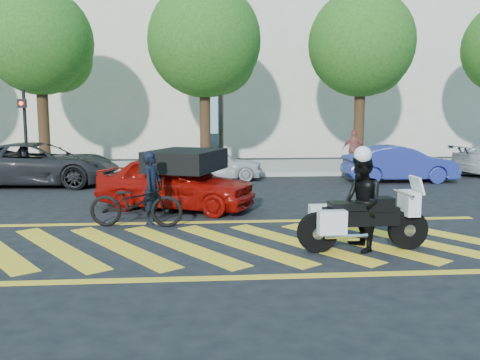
{
  "coord_description": "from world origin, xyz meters",
  "views": [
    {
      "loc": [
        -0.23,
        -9.13,
        2.46
      ],
      "look_at": [
        0.58,
        1.1,
        1.05
      ],
      "focal_mm": 38.0,
      "sensor_mm": 36.0,
      "label": 1
    }
  ],
  "objects": [
    {
      "name": "ground",
      "position": [
        0.0,
        0.0,
        0.0
      ],
      "size": [
        90.0,
        90.0,
        0.0
      ],
      "primitive_type": "plane",
      "color": "black",
      "rests_on": "ground"
    },
    {
      "name": "sidewalk",
      "position": [
        0.0,
        12.0,
        0.07
      ],
      "size": [
        60.0,
        5.0,
        0.15
      ],
      "primitive_type": "cube",
      "color": "#9E998E",
      "rests_on": "ground"
    },
    {
      "name": "crosswalk",
      "position": [
        -0.04,
        0.0,
        0.0
      ],
      "size": [
        12.33,
        4.0,
        0.01
      ],
      "color": "yellow",
      "rests_on": "ground"
    },
    {
      "name": "building_left",
      "position": [
        -8.0,
        21.0,
        5.0
      ],
      "size": [
        16.0,
        8.0,
        10.0
      ],
      "primitive_type": "cube",
      "color": "beige",
      "rests_on": "ground"
    },
    {
      "name": "building_right",
      "position": [
        9.0,
        21.0,
        5.5
      ],
      "size": [
        16.0,
        8.0,
        11.0
      ],
      "primitive_type": "cube",
      "color": "beige",
      "rests_on": "ground"
    },
    {
      "name": "tree_left",
      "position": [
        -6.37,
        12.06,
        4.99
      ],
      "size": [
        4.2,
        4.2,
        7.26
      ],
      "color": "black",
      "rests_on": "ground"
    },
    {
      "name": "tree_center",
      "position": [
        0.13,
        12.06,
        5.1
      ],
      "size": [
        4.6,
        4.6,
        7.56
      ],
      "color": "black",
      "rests_on": "ground"
    },
    {
      "name": "tree_right",
      "position": [
        6.63,
        12.06,
        5.05
      ],
      "size": [
        4.4,
        4.4,
        7.41
      ],
      "color": "black",
      "rests_on": "ground"
    },
    {
      "name": "signal_pole",
      "position": [
        -6.5,
        9.74,
        1.92
      ],
      "size": [
        0.28,
        0.43,
        3.2
      ],
      "color": "black",
      "rests_on": "ground"
    },
    {
      "name": "officer_bike",
      "position": [
        -1.27,
        1.9,
        0.79
      ],
      "size": [
        0.54,
        0.67,
        1.59
      ],
      "primitive_type": "imported",
      "rotation": [
        0.0,
        0.0,
        1.25
      ],
      "color": "black",
      "rests_on": "ground"
    },
    {
      "name": "bicycle",
      "position": [
        -1.59,
        1.61,
        0.52
      ],
      "size": [
        2.05,
        0.92,
        1.04
      ],
      "primitive_type": "imported",
      "rotation": [
        0.0,
        0.0,
        1.45
      ],
      "color": "black",
      "rests_on": "ground"
    },
    {
      "name": "police_motorcycle",
      "position": [
        2.59,
        -0.59,
        0.57
      ],
      "size": [
        2.37,
        0.77,
        1.05
      ],
      "rotation": [
        0.0,
        0.0,
        0.05
      ],
      "color": "black",
      "rests_on": "ground"
    },
    {
      "name": "officer_moto",
      "position": [
        2.58,
        -0.59,
        0.85
      ],
      "size": [
        0.69,
        0.86,
        1.71
      ],
      "primitive_type": "imported",
      "rotation": [
        0.0,
        0.0,
        -1.52
      ],
      "color": "black",
      "rests_on": "ground"
    },
    {
      "name": "red_convertible",
      "position": [
        -0.84,
        3.5,
        0.68
      ],
      "size": [
        4.29,
        3.02,
        1.36
      ],
      "primitive_type": "imported",
      "rotation": [
        0.0,
        0.0,
        1.17
      ],
      "color": "#900B06",
      "rests_on": "ground"
    },
    {
      "name": "parked_mid_left",
      "position": [
        -5.5,
        7.97,
        0.71
      ],
      "size": [
        5.24,
        2.68,
        1.42
      ],
      "primitive_type": "imported",
      "rotation": [
        0.0,
        0.0,
        1.5
      ],
      "color": "black",
      "rests_on": "ground"
    },
    {
      "name": "parked_mid_right",
      "position": [
        0.25,
        8.88,
        0.59
      ],
      "size": [
        3.52,
        1.52,
        1.18
      ],
      "primitive_type": "imported",
      "rotation": [
        0.0,
        0.0,
        1.53
      ],
      "color": "#B4B4B9",
      "rests_on": "ground"
    },
    {
      "name": "parked_right",
      "position": [
        6.64,
        7.8,
        0.63
      ],
      "size": [
        3.81,
        1.34,
        1.25
      ],
      "primitive_type": "imported",
      "rotation": [
        0.0,
        0.0,
        1.57
      ],
      "color": "navy",
      "rests_on": "ground"
    },
    {
      "name": "pedestrian_right",
      "position": [
        5.88,
        10.6,
        0.92
      ],
      "size": [
        0.97,
        0.6,
        1.54
      ],
      "primitive_type": "imported",
      "rotation": [
        0.0,
        0.0,
        2.88
      ],
      "color": "#9A4D46",
      "rests_on": "sidewalk"
    }
  ]
}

